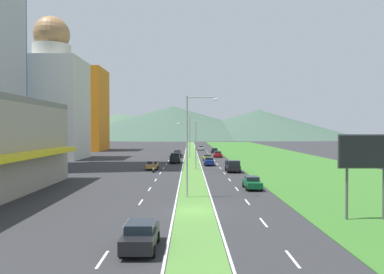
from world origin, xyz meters
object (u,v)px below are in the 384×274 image
(billboard_roadside, at_px, (366,156))
(car_8, at_px, (214,150))
(car_1, at_px, (178,153))
(motorcycle_rider, at_px, (153,168))
(pickup_truck_1, at_px, (233,166))
(car_7, at_px, (207,157))
(pickup_truck_0, at_px, (175,158))
(car_5, at_px, (201,148))
(street_lamp_mid, at_px, (193,142))
(car_4, at_px, (218,154))
(car_6, at_px, (177,154))
(car_3, at_px, (141,235))
(car_2, at_px, (152,165))
(street_lamp_near, at_px, (190,139))
(car_9, at_px, (252,183))
(car_0, at_px, (209,161))
(street_lamp_far, at_px, (191,134))

(billboard_roadside, relative_size, car_8, 1.50)
(billboard_roadside, xyz_separation_m, car_1, (-16.63, 72.95, -4.09))
(motorcycle_rider, bearing_deg, pickup_truck_1, -88.27)
(car_7, xyz_separation_m, pickup_truck_0, (-7.05, -5.61, 0.27))
(car_5, xyz_separation_m, pickup_truck_0, (-6.81, -48.80, 0.25))
(pickup_truck_0, relative_size, motorcycle_rider, 2.70)
(motorcycle_rider, bearing_deg, car_1, -3.89)
(car_5, distance_m, car_8, 15.69)
(billboard_roadside, relative_size, car_7, 1.52)
(car_1, bearing_deg, motorcycle_rider, 176.11)
(street_lamp_mid, bearing_deg, car_5, 87.14)
(car_8, relative_size, motorcycle_rider, 2.20)
(car_4, bearing_deg, car_8, 178.90)
(car_5, relative_size, car_6, 0.94)
(car_1, height_order, car_3, car_3)
(car_2, xyz_separation_m, car_8, (13.91, 46.69, -0.01))
(car_3, xyz_separation_m, car_7, (6.86, 63.34, -0.11))
(street_lamp_near, height_order, car_4, street_lamp_near)
(car_5, bearing_deg, car_8, 13.42)
(car_1, bearing_deg, street_lamp_mid, -173.99)
(car_3, bearing_deg, car_6, 0.20)
(street_lamp_near, height_order, motorcycle_rider, street_lamp_near)
(car_5, height_order, motorcycle_rider, motorcycle_rider)
(car_5, distance_m, car_7, 43.18)
(billboard_roadside, bearing_deg, car_9, 111.83)
(car_4, distance_m, car_7, 10.77)
(car_2, bearing_deg, car_8, -16.59)
(billboard_roadside, relative_size, car_1, 1.40)
(pickup_truck_0, bearing_deg, pickup_truck_1, -149.92)
(street_lamp_near, bearing_deg, car_7, 85.16)
(car_0, relative_size, car_9, 1.05)
(car_4, relative_size, pickup_truck_1, 0.82)
(car_9, bearing_deg, car_6, -168.41)
(car_0, relative_size, car_2, 1.00)
(street_lamp_far, height_order, car_5, street_lamp_far)
(car_8, bearing_deg, car_2, -16.59)
(car_5, bearing_deg, car_0, -0.02)
(car_6, bearing_deg, street_lamp_mid, -172.73)
(street_lamp_far, bearing_deg, car_9, -81.81)
(car_3, distance_m, car_5, 106.72)
(billboard_roadside, bearing_deg, motorcycle_rider, 120.47)
(car_2, height_order, car_9, car_2)
(car_2, height_order, car_5, car_2)
(car_4, bearing_deg, car_2, -25.01)
(street_lamp_far, relative_size, car_7, 2.37)
(car_1, bearing_deg, car_0, -166.18)
(car_0, distance_m, car_6, 22.31)
(car_6, bearing_deg, car_4, -86.56)
(car_4, bearing_deg, car_5, -174.26)
(street_lamp_near, distance_m, car_9, 10.51)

